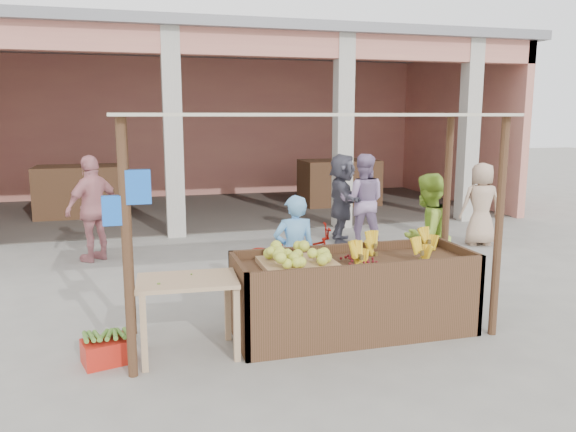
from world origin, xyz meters
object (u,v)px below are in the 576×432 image
object	(u,v)px
motorcycle	(297,254)
side_table	(188,292)
vendor_blue	(295,249)
red_crate	(107,351)
vendor_green	(426,232)
fruit_stall	(354,298)

from	to	relation	value
motorcycle	side_table	bearing A→B (deg)	150.05
vendor_blue	motorcycle	bearing A→B (deg)	-104.34
motorcycle	red_crate	bearing A→B (deg)	139.02
side_table	motorcycle	xyz separation A→B (m)	(1.71, 2.02, -0.21)
side_table	red_crate	world-z (taller)	side_table
motorcycle	vendor_green	bearing A→B (deg)	-112.77
vendor_blue	red_crate	bearing A→B (deg)	27.61
vendor_blue	motorcycle	xyz separation A→B (m)	(0.33, 1.03, -0.32)
side_table	red_crate	distance (m)	0.95
red_crate	fruit_stall	bearing A→B (deg)	-13.28
fruit_stall	vendor_green	bearing A→B (deg)	34.32
vendor_green	vendor_blue	bearing A→B (deg)	-22.36
motorcycle	vendor_blue	bearing A→B (deg)	172.55
side_table	vendor_blue	size ratio (longest dim) A/B	0.66
vendor_green	side_table	bearing A→B (deg)	-6.01
side_table	motorcycle	world-z (taller)	motorcycle
side_table	vendor_green	world-z (taller)	vendor_green
red_crate	vendor_green	bearing A→B (deg)	-0.67
fruit_stall	motorcycle	xyz separation A→B (m)	(-0.10, 1.91, 0.04)
red_crate	vendor_green	size ratio (longest dim) A/B	0.26
side_table	vendor_green	distance (m)	3.37
fruit_stall	side_table	size ratio (longest dim) A/B	2.59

